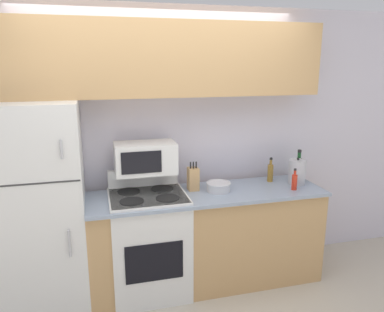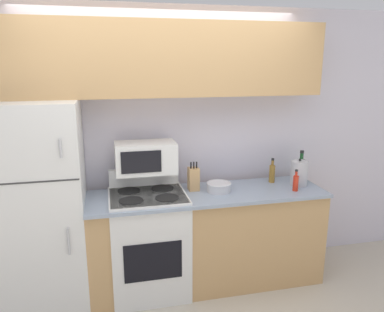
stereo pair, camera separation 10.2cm
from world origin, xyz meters
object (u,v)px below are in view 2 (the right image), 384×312
(microwave, at_px, (146,157))
(bottle_hot_sauce, at_px, (296,182))
(stove, at_px, (149,242))
(bowl, at_px, (219,187))
(bottle_wine_green, at_px, (301,169))
(kettle, at_px, (299,173))
(refrigerator, at_px, (43,207))
(bottle_vinegar, at_px, (272,173))
(knife_block, at_px, (194,179))

(microwave, bearing_deg, bottle_hot_sauce, -11.27)
(stove, bearing_deg, microwave, 87.22)
(stove, height_order, microwave, microwave)
(bowl, height_order, bottle_wine_green, bottle_wine_green)
(bowl, bearing_deg, bottle_wine_green, 9.38)
(bowl, relative_size, kettle, 0.86)
(refrigerator, height_order, microwave, refrigerator)
(refrigerator, xyz_separation_m, bottle_wine_green, (2.40, 0.10, 0.15))
(refrigerator, relative_size, bottle_hot_sauce, 8.78)
(bottle_wine_green, bearing_deg, microwave, -179.32)
(bottle_hot_sauce, height_order, kettle, kettle)
(kettle, bearing_deg, refrigerator, 179.08)
(bottle_wine_green, bearing_deg, bowl, -170.62)
(stove, relative_size, bottle_hot_sauce, 5.47)
(bottle_vinegar, bearing_deg, refrigerator, -177.13)
(stove, relative_size, knife_block, 4.08)
(bottle_wine_green, relative_size, kettle, 1.15)
(bottle_hot_sauce, bearing_deg, knife_block, 165.44)
(kettle, bearing_deg, microwave, 175.08)
(bottle_vinegar, distance_m, bottle_wine_green, 0.31)
(refrigerator, height_order, kettle, refrigerator)
(refrigerator, xyz_separation_m, kettle, (2.31, -0.04, 0.15))
(kettle, bearing_deg, bottle_hot_sauce, -127.41)
(bottle_wine_green, distance_m, kettle, 0.17)
(refrigerator, bearing_deg, knife_block, 2.45)
(refrigerator, distance_m, kettle, 2.31)
(bottle_vinegar, height_order, bottle_wine_green, bottle_wine_green)
(microwave, xyz_separation_m, bottle_vinegar, (1.22, 0.02, -0.23))
(refrigerator, bearing_deg, bowl, -1.61)
(refrigerator, distance_m, bottle_wine_green, 2.41)
(bottle_hot_sauce, relative_size, bottle_vinegar, 0.83)
(bowl, distance_m, bottle_vinegar, 0.61)
(bowl, distance_m, bottle_hot_sauce, 0.70)
(bottle_wine_green, height_order, kettle, bottle_wine_green)
(knife_block, relative_size, bottle_wine_green, 0.89)
(bottle_vinegar, bearing_deg, bowl, -165.85)
(refrigerator, height_order, stove, refrigerator)
(refrigerator, xyz_separation_m, microwave, (0.87, 0.09, 0.35))
(microwave, relative_size, kettle, 2.02)
(microwave, bearing_deg, bowl, -11.42)
(microwave, distance_m, bowl, 0.71)
(refrigerator, height_order, bottle_hot_sauce, refrigerator)
(microwave, bearing_deg, bottle_vinegar, 0.87)
(bowl, distance_m, kettle, 0.80)
(stove, distance_m, bottle_wine_green, 1.64)
(microwave, xyz_separation_m, knife_block, (0.43, -0.03, -0.22))
(stove, relative_size, bowl, 4.87)
(knife_block, height_order, kettle, knife_block)
(bottle_hot_sauce, distance_m, kettle, 0.18)
(knife_block, height_order, bottle_wine_green, bottle_wine_green)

